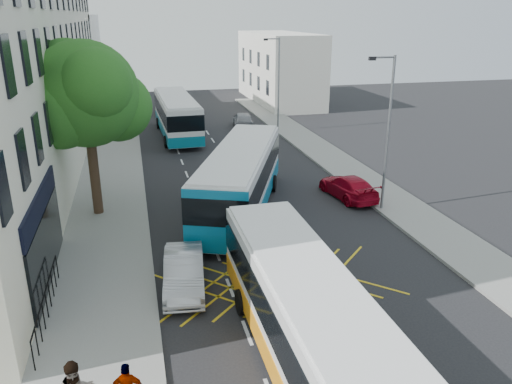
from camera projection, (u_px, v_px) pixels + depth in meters
ground at (377, 377)px, 14.58m from camera, size 120.00×120.00×0.00m
pavement_left at (99, 213)px, 26.36m from camera, size 5.00×70.00×0.15m
pavement_right at (376, 190)px, 29.96m from camera, size 3.00×70.00×0.15m
terrace_main at (5, 69)px, 31.55m from camera, size 8.30×45.00×13.50m
terrace_far at (63, 59)px, 60.05m from camera, size 8.00×20.00×10.00m
building_right at (279, 68)px, 59.62m from camera, size 6.00×18.00×8.00m
street_tree at (85, 95)px, 24.24m from camera, size 6.30×5.70×8.80m
lamp_near at (387, 127)px, 25.40m from camera, size 1.45×0.15×8.00m
lamp_far at (278, 80)px, 43.69m from camera, size 1.45×0.15×8.00m
railings at (46, 303)px, 17.00m from camera, size 0.08×5.60×1.14m
bus_near at (305, 316)px, 14.65m from camera, size 2.83×11.17×3.14m
bus_mid at (240, 179)px, 26.36m from camera, size 7.21×12.41×3.44m
bus_far at (177, 115)px, 43.05m from camera, size 3.27×12.28×3.44m
parked_car_silver at (184, 272)px, 19.11m from camera, size 1.93×4.38×1.40m
red_hatchback at (348, 187)px, 28.67m from camera, size 2.41×4.73×1.31m
distant_car_grey at (168, 106)px, 53.36m from camera, size 2.90×5.42×1.45m
distant_car_silver at (243, 120)px, 46.51m from camera, size 2.34×4.56×1.48m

